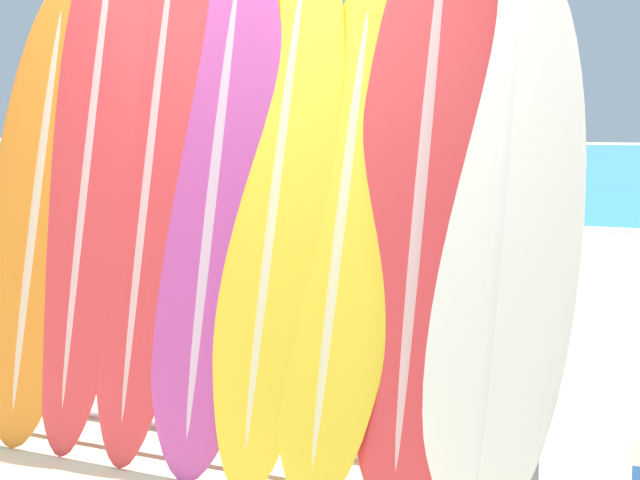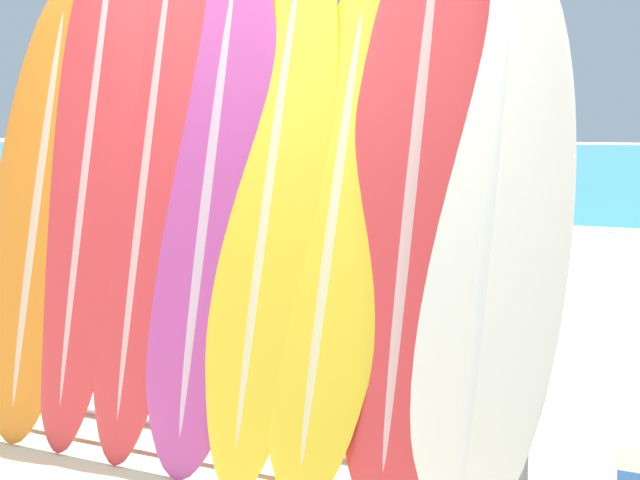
{
  "view_description": "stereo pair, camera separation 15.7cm",
  "coord_description": "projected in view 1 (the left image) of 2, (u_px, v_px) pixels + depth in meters",
  "views": [
    {
      "loc": [
        2.04,
        -2.43,
        1.41
      ],
      "look_at": [
        0.29,
        1.48,
        0.87
      ],
      "focal_mm": 50.0,
      "sensor_mm": 36.0,
      "label": 1
    },
    {
      "loc": [
        2.18,
        -2.36,
        1.41
      ],
      "look_at": [
        0.29,
        1.48,
        0.87
      ],
      "focal_mm": 50.0,
      "sensor_mm": 36.0,
      "label": 2
    }
  ],
  "objects": [
    {
      "name": "surfboard_slot_3",
      "position": [
        215.0,
        203.0,
        3.64
      ],
      "size": [
        0.58,
        0.61,
        2.2
      ],
      "color": "#B23D8E",
      "rests_on": "ground_plane"
    },
    {
      "name": "surfboard_slot_5",
      "position": [
        343.0,
        231.0,
        3.41
      ],
      "size": [
        0.51,
        0.7,
        2.03
      ],
      "color": "yellow",
      "rests_on": "ground_plane"
    },
    {
      "name": "surfboard_slot_0",
      "position": [
        40.0,
        208.0,
        4.0
      ],
      "size": [
        0.58,
        0.55,
        2.1
      ],
      "color": "orange",
      "rests_on": "ground_plane"
    },
    {
      "name": "surfboard_slot_7",
      "position": [
        499.0,
        232.0,
        3.17
      ],
      "size": [
        0.58,
        0.65,
        2.08
      ],
      "color": "silver",
      "rests_on": "ground_plane"
    },
    {
      "name": "person_near_water",
      "position": [
        439.0,
        170.0,
        11.24
      ],
      "size": [
        0.27,
        0.25,
        1.6
      ],
      "rotation": [
        0.0,
        0.0,
        0.57
      ],
      "color": "tan",
      "rests_on": "ground_plane"
    },
    {
      "name": "surfboard_slot_6",
      "position": [
        423.0,
        188.0,
        3.31
      ],
      "size": [
        0.55,
        0.68,
        2.37
      ],
      "color": "red",
      "rests_on": "ground_plane"
    },
    {
      "name": "surfboard_slot_4",
      "position": [
        279.0,
        200.0,
        3.53
      ],
      "size": [
        0.5,
        0.73,
        2.24
      ],
      "color": "yellow",
      "rests_on": "ground_plane"
    },
    {
      "name": "surfboard_slot_1",
      "position": [
        94.0,
        148.0,
        3.91
      ],
      "size": [
        0.5,
        0.67,
        2.64
      ],
      "color": "red",
      "rests_on": "ground_plane"
    },
    {
      "name": "surfboard_slot_2",
      "position": [
        152.0,
        171.0,
        3.79
      ],
      "size": [
        0.49,
        0.63,
        2.45
      ],
      "color": "red",
      "rests_on": "ground_plane"
    },
    {
      "name": "person_mid_beach",
      "position": [
        362.0,
        160.0,
        11.85
      ],
      "size": [
        0.3,
        0.25,
        1.79
      ],
      "rotation": [
        0.0,
        0.0,
        2.76
      ],
      "color": "tan",
      "rests_on": "ground_plane"
    },
    {
      "name": "surfboard_rack",
      "position": [
        241.0,
        361.0,
        3.64
      ],
      "size": [
        2.43,
        0.04,
        0.85
      ],
      "color": "slate",
      "rests_on": "ground_plane"
    }
  ]
}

